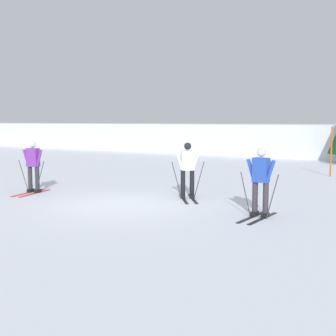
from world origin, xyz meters
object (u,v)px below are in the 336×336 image
(skier_white, at_px, (187,167))
(skier_blue, at_px, (261,179))
(skier_purple, at_px, (33,165))
(trail_marker_pole, at_px, (331,152))

(skier_white, distance_m, skier_blue, 3.10)
(skier_purple, distance_m, skier_blue, 7.63)
(skier_blue, distance_m, trail_marker_pole, 9.11)
(skier_purple, relative_size, trail_marker_pole, 0.80)
(skier_white, xyz_separation_m, skier_blue, (2.80, -1.34, -0.00))
(skier_purple, height_order, trail_marker_pole, trail_marker_pole)
(trail_marker_pole, bearing_deg, skier_white, -109.01)
(skier_white, bearing_deg, skier_purple, -160.41)
(skier_white, bearing_deg, skier_blue, -25.67)
(skier_purple, height_order, skier_blue, same)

